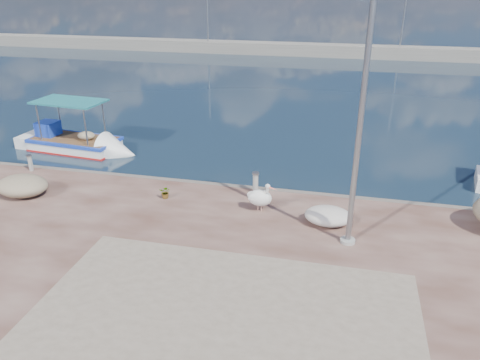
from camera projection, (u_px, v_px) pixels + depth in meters
name	position (u px, v px, depth m)	size (l,w,h in m)	color
ground	(210.00, 275.00, 13.19)	(1400.00, 1400.00, 0.00)	#162635
quay_patch	(214.00, 341.00, 10.11)	(9.00, 7.00, 0.01)	gray
breakwater	(319.00, 50.00, 48.62)	(120.00, 2.20, 7.50)	gray
boat_left	(74.00, 145.00, 22.61)	(5.99, 2.46, 2.81)	white
pelican	(260.00, 197.00, 15.50)	(1.10, 0.73, 1.05)	tan
lamp_post	(359.00, 136.00, 12.55)	(0.44, 0.96, 7.00)	gray
bollard_near	(256.00, 182.00, 16.84)	(0.26, 0.26, 0.79)	gray
bollard_far	(30.00, 162.00, 18.79)	(0.22, 0.22, 0.67)	gray
potted_plant	(166.00, 192.00, 16.50)	(0.41, 0.36, 0.46)	#33722D
net_pile_b	(22.00, 186.00, 16.68)	(1.86, 1.45, 0.72)	tan
net_pile_d	(328.00, 216.00, 14.77)	(1.48, 1.11, 0.56)	silver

